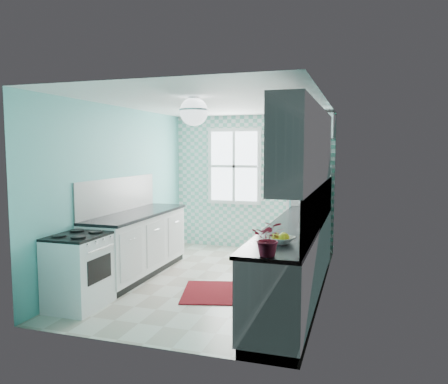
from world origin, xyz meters
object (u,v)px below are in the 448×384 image
(stove, at_px, (79,270))
(sink, at_px, (307,214))
(ceiling_light, at_px, (194,111))
(fridge, at_px, (309,212))
(potted_plant, at_px, (269,238))
(microwave, at_px, (310,157))
(fruit_bowl, at_px, (280,240))

(stove, bearing_deg, sink, 41.26)
(ceiling_light, relative_size, fridge, 0.22)
(stove, xyz_separation_m, potted_plant, (2.40, -0.61, 0.65))
(ceiling_light, relative_size, stove, 0.41)
(fridge, xyz_separation_m, microwave, (0.00, 0.00, 0.95))
(fridge, bearing_deg, sink, -87.07)
(fridge, relative_size, stove, 1.86)
(ceiling_light, height_order, stove, ceiling_light)
(sink, xyz_separation_m, fruit_bowl, (-0.00, -2.18, 0.05))
(stove, bearing_deg, microwave, 54.61)
(ceiling_light, xyz_separation_m, microwave, (1.11, 2.57, -0.58))
(potted_plant, bearing_deg, fridge, 91.34)
(fridge, distance_m, microwave, 0.95)
(stove, distance_m, sink, 3.24)
(ceiling_light, distance_m, fridge, 3.19)
(fridge, distance_m, sink, 1.16)
(ceiling_light, bearing_deg, potted_plant, -47.24)
(ceiling_light, xyz_separation_m, potted_plant, (1.20, -1.30, -1.23))
(ceiling_light, bearing_deg, fridge, 66.67)
(microwave, bearing_deg, fruit_bowl, 91.85)
(stove, bearing_deg, potted_plant, -14.37)
(microwave, bearing_deg, stove, 54.99)
(potted_plant, bearing_deg, stove, 165.71)
(sink, bearing_deg, microwave, 95.73)
(sink, distance_m, fruit_bowl, 2.18)
(fruit_bowl, xyz_separation_m, microwave, (-0.09, 3.33, 0.77))
(microwave, bearing_deg, ceiling_light, 66.97)
(ceiling_light, relative_size, potted_plant, 1.11)
(fridge, height_order, fruit_bowl, fridge)
(ceiling_light, relative_size, fruit_bowl, 1.26)
(fridge, bearing_deg, stove, -127.05)
(ceiling_light, bearing_deg, fruit_bowl, -32.21)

